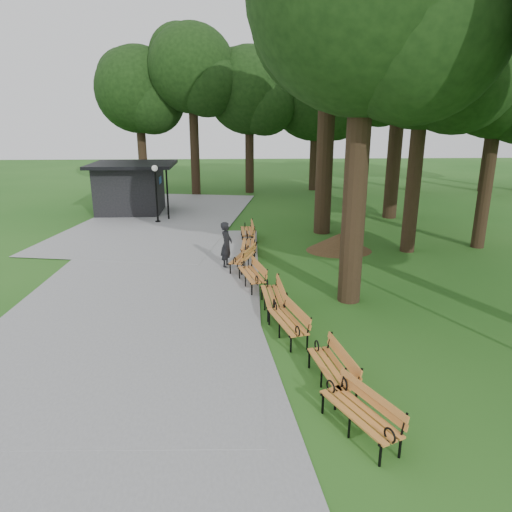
{
  "coord_description": "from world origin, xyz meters",
  "views": [
    {
      "loc": [
        -0.82,
        -11.98,
        5.68
      ],
      "look_at": [
        -0.15,
        3.02,
        1.1
      ],
      "focal_mm": 32.9,
      "sensor_mm": 36.0,
      "label": 1
    }
  ],
  "objects_px": {
    "kiosk": "(130,188)",
    "bench_5": "(243,257)",
    "lamp_post": "(156,182)",
    "person": "(226,245)",
    "bench_0": "(360,413)",
    "lawn_tree_5": "(501,76)",
    "bench_1": "(332,368)",
    "bench_4": "(252,275)",
    "dirt_mound": "(339,242)",
    "lawn_tree_1": "(427,49)",
    "bench_2": "(287,321)",
    "bench_3": "(272,296)",
    "lawn_tree_4": "(403,49)",
    "lawn_tree_2": "(330,23)",
    "bench_6": "(248,244)",
    "bench_7": "(247,231)"
  },
  "relations": [
    {
      "from": "dirt_mound",
      "to": "lawn_tree_5",
      "type": "height_order",
      "value": "lawn_tree_5"
    },
    {
      "from": "dirt_mound",
      "to": "bench_4",
      "type": "bearing_deg",
      "value": -132.66
    },
    {
      "from": "bench_2",
      "to": "bench_5",
      "type": "bearing_deg",
      "value": 175.53
    },
    {
      "from": "dirt_mound",
      "to": "bench_7",
      "type": "xyz_separation_m",
      "value": [
        -3.92,
        1.84,
        0.06
      ]
    },
    {
      "from": "kiosk",
      "to": "bench_4",
      "type": "xyz_separation_m",
      "value": [
        6.7,
        -12.76,
        -1.03
      ]
    },
    {
      "from": "bench_1",
      "to": "bench_4",
      "type": "height_order",
      "value": "same"
    },
    {
      "from": "dirt_mound",
      "to": "bench_4",
      "type": "distance_m",
      "value": 5.79
    },
    {
      "from": "kiosk",
      "to": "bench_7",
      "type": "height_order",
      "value": "kiosk"
    },
    {
      "from": "person",
      "to": "lawn_tree_5",
      "type": "bearing_deg",
      "value": -63.04
    },
    {
      "from": "person",
      "to": "bench_0",
      "type": "relative_size",
      "value": 0.93
    },
    {
      "from": "lamp_post",
      "to": "bench_6",
      "type": "relative_size",
      "value": 1.62
    },
    {
      "from": "kiosk",
      "to": "lawn_tree_4",
      "type": "height_order",
      "value": "lawn_tree_4"
    },
    {
      "from": "lamp_post",
      "to": "bench_2",
      "type": "xyz_separation_m",
      "value": [
        5.53,
        -13.81,
        -1.78
      ]
    },
    {
      "from": "person",
      "to": "bench_0",
      "type": "xyz_separation_m",
      "value": [
        2.57,
        -9.97,
        -0.45
      ]
    },
    {
      "from": "kiosk",
      "to": "bench_5",
      "type": "height_order",
      "value": "kiosk"
    },
    {
      "from": "person",
      "to": "bench_3",
      "type": "xyz_separation_m",
      "value": [
        1.42,
        -4.2,
        -0.45
      ]
    },
    {
      "from": "lawn_tree_1",
      "to": "lawn_tree_2",
      "type": "bearing_deg",
      "value": 132.03
    },
    {
      "from": "lawn_tree_2",
      "to": "lawn_tree_5",
      "type": "height_order",
      "value": "lawn_tree_2"
    },
    {
      "from": "lawn_tree_2",
      "to": "lawn_tree_5",
      "type": "relative_size",
      "value": 1.35
    },
    {
      "from": "bench_5",
      "to": "lamp_post",
      "type": "bearing_deg",
      "value": -131.96
    },
    {
      "from": "kiosk",
      "to": "bench_2",
      "type": "relative_size",
      "value": 2.48
    },
    {
      "from": "lawn_tree_1",
      "to": "lawn_tree_2",
      "type": "height_order",
      "value": "lawn_tree_2"
    },
    {
      "from": "dirt_mound",
      "to": "bench_7",
      "type": "distance_m",
      "value": 4.33
    },
    {
      "from": "lawn_tree_1",
      "to": "bench_5",
      "type": "bearing_deg",
      "value": -164.0
    },
    {
      "from": "bench_3",
      "to": "bench_1",
      "type": "bearing_deg",
      "value": 10.08
    },
    {
      "from": "bench_1",
      "to": "lawn_tree_2",
      "type": "xyz_separation_m",
      "value": [
        2.25,
        13.61,
        9.03
      ]
    },
    {
      "from": "dirt_mound",
      "to": "bench_3",
      "type": "distance_m",
      "value": 7.1
    },
    {
      "from": "bench_0",
      "to": "bench_1",
      "type": "distance_m",
      "value": 1.61
    },
    {
      "from": "lawn_tree_4",
      "to": "dirt_mound",
      "type": "bearing_deg",
      "value": -123.33
    },
    {
      "from": "bench_7",
      "to": "dirt_mound",
      "type": "bearing_deg",
      "value": 63.27
    },
    {
      "from": "lawn_tree_2",
      "to": "bench_6",
      "type": "bearing_deg",
      "value": -136.3
    },
    {
      "from": "lamp_post",
      "to": "lawn_tree_4",
      "type": "xyz_separation_m",
      "value": [
        12.94,
        0.75,
        6.61
      ]
    },
    {
      "from": "bench_6",
      "to": "lawn_tree_4",
      "type": "relative_size",
      "value": 0.15
    },
    {
      "from": "dirt_mound",
      "to": "lawn_tree_1",
      "type": "height_order",
      "value": "lawn_tree_1"
    },
    {
      "from": "lamp_post",
      "to": "lawn_tree_2",
      "type": "bearing_deg",
      "value": -16.92
    },
    {
      "from": "dirt_mound",
      "to": "lawn_tree_1",
      "type": "distance_m",
      "value": 8.18
    },
    {
      "from": "person",
      "to": "bench_3",
      "type": "relative_size",
      "value": 0.93
    },
    {
      "from": "bench_3",
      "to": "lawn_tree_4",
      "type": "distance_m",
      "value": 17.1
    },
    {
      "from": "lawn_tree_5",
      "to": "lamp_post",
      "type": "bearing_deg",
      "value": 159.66
    },
    {
      "from": "kiosk",
      "to": "lawn_tree_1",
      "type": "xyz_separation_m",
      "value": [
        13.53,
        -8.72,
        6.54
      ]
    },
    {
      "from": "bench_6",
      "to": "lawn_tree_1",
      "type": "bearing_deg",
      "value": 95.55
    },
    {
      "from": "lawn_tree_1",
      "to": "bench_0",
      "type": "bearing_deg",
      "value": -113.54
    },
    {
      "from": "lamp_post",
      "to": "kiosk",
      "type": "bearing_deg",
      "value": 125.98
    },
    {
      "from": "bench_4",
      "to": "bench_6",
      "type": "distance_m",
      "value": 3.86
    },
    {
      "from": "lamp_post",
      "to": "person",
      "type": "bearing_deg",
      "value": -63.83
    },
    {
      "from": "dirt_mound",
      "to": "lawn_tree_1",
      "type": "bearing_deg",
      "value": -4.23
    },
    {
      "from": "lamp_post",
      "to": "lawn_tree_2",
      "type": "distance_m",
      "value": 11.44
    },
    {
      "from": "bench_5",
      "to": "lawn_tree_4",
      "type": "height_order",
      "value": "lawn_tree_4"
    },
    {
      "from": "bench_4",
      "to": "bench_7",
      "type": "distance_m",
      "value": 6.09
    },
    {
      "from": "bench_4",
      "to": "person",
      "type": "bearing_deg",
      "value": -171.79
    }
  ]
}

